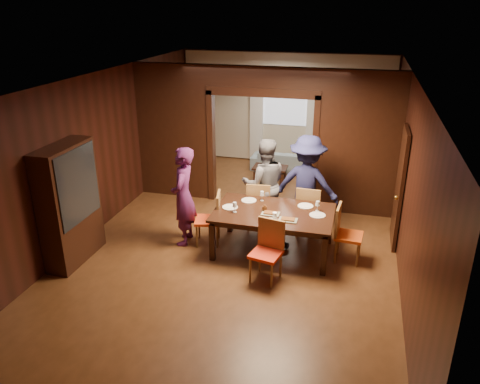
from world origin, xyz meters
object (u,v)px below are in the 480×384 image
(chair_left, at_px, (208,219))
(hutch, at_px, (70,204))
(person_purple, at_px, (183,196))
(person_grey, at_px, (264,184))
(coffee_table, at_px, (270,175))
(chair_far_r, at_px, (309,210))
(person_navy, at_px, (307,184))
(chair_near, at_px, (266,252))
(dining_table, at_px, (273,232))
(chair_far_l, at_px, (259,205))
(chair_right, at_px, (349,234))
(sofa, at_px, (285,161))

(chair_left, relative_size, hutch, 0.48)
(person_purple, distance_m, person_grey, 1.58)
(coffee_table, distance_m, chair_far_r, 2.74)
(person_navy, relative_size, coffee_table, 2.32)
(chair_left, relative_size, chair_near, 1.00)
(chair_near, height_order, hutch, hutch)
(person_purple, bearing_deg, chair_near, 55.60)
(dining_table, relative_size, coffee_table, 2.52)
(person_navy, distance_m, chair_near, 1.98)
(chair_far_l, height_order, hutch, hutch)
(coffee_table, relative_size, chair_far_l, 0.82)
(chair_left, bearing_deg, person_purple, -94.34)
(person_navy, relative_size, chair_left, 1.92)
(coffee_table, bearing_deg, chair_near, -79.68)
(person_purple, distance_m, chair_far_r, 2.34)
(chair_right, bearing_deg, chair_far_r, 47.41)
(person_purple, relative_size, person_grey, 1.01)
(person_navy, distance_m, chair_left, 1.94)
(person_grey, relative_size, chair_left, 1.82)
(hutch, bearing_deg, chair_right, 13.93)
(chair_far_l, bearing_deg, hutch, 29.09)
(person_grey, height_order, chair_far_r, person_grey)
(chair_left, bearing_deg, hutch, -74.15)
(person_purple, bearing_deg, coffee_table, 157.86)
(coffee_table, bearing_deg, chair_far_r, -63.50)
(coffee_table, relative_size, hutch, 0.40)
(person_grey, bearing_deg, coffee_table, -99.92)
(sofa, distance_m, chair_right, 4.60)
(sofa, xyz_separation_m, hutch, (-2.69, -5.35, 0.75))
(dining_table, height_order, coffee_table, dining_table)
(person_navy, height_order, chair_near, person_navy)
(person_navy, bearing_deg, chair_near, 86.29)
(person_navy, bearing_deg, chair_right, 138.90)
(chair_right, bearing_deg, person_purple, 96.11)
(chair_near, bearing_deg, hutch, -165.10)
(coffee_table, distance_m, chair_left, 3.33)
(person_grey, height_order, sofa, person_grey)
(dining_table, height_order, hutch, hutch)
(person_grey, xyz_separation_m, person_navy, (0.79, 0.07, 0.05))
(sofa, relative_size, hutch, 0.87)
(person_navy, bearing_deg, dining_table, 73.55)
(chair_right, height_order, chair_near, same)
(person_grey, height_order, chair_far_l, person_grey)
(chair_far_r, bearing_deg, chair_right, 135.55)
(person_grey, bearing_deg, hutch, 16.93)
(person_purple, bearing_deg, chair_far_r, 106.01)
(coffee_table, distance_m, chair_near, 4.28)
(person_purple, bearing_deg, chair_left, 91.26)
(person_purple, relative_size, chair_far_r, 1.84)
(sofa, bearing_deg, chair_far_l, 92.39)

